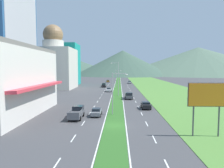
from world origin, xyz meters
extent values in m
plane|color=#424244|center=(0.00, 0.00, 0.00)|extent=(600.00, 600.00, 0.00)
cube|color=#2D6023|center=(0.00, 60.00, 0.03)|extent=(3.20, 240.00, 0.06)
cube|color=#518438|center=(20.60, 60.00, 0.03)|extent=(24.00, 240.00, 0.06)
cube|color=silver|center=(-5.10, -12.93, 0.01)|extent=(0.16, 2.80, 0.01)
cube|color=silver|center=(-5.10, -5.86, 0.01)|extent=(0.16, 2.80, 0.01)
cube|color=silver|center=(-5.10, 1.20, 0.01)|extent=(0.16, 2.80, 0.01)
cube|color=silver|center=(-5.10, 8.27, 0.01)|extent=(0.16, 2.80, 0.01)
cube|color=silver|center=(-5.10, 15.34, 0.01)|extent=(0.16, 2.80, 0.01)
cube|color=silver|center=(-5.10, 22.41, 0.01)|extent=(0.16, 2.80, 0.01)
cube|color=silver|center=(-5.10, 29.47, 0.01)|extent=(0.16, 2.80, 0.01)
cube|color=silver|center=(-5.10, 36.54, 0.01)|extent=(0.16, 2.80, 0.01)
cube|color=silver|center=(-5.10, 43.61, 0.01)|extent=(0.16, 2.80, 0.01)
cube|color=silver|center=(-5.10, 50.68, 0.01)|extent=(0.16, 2.80, 0.01)
cube|color=silver|center=(-5.10, 57.74, 0.01)|extent=(0.16, 2.80, 0.01)
cube|color=silver|center=(-5.10, 64.81, 0.01)|extent=(0.16, 2.80, 0.01)
cube|color=silver|center=(-5.10, 71.88, 0.01)|extent=(0.16, 2.80, 0.01)
cube|color=silver|center=(-5.10, 78.95, 0.01)|extent=(0.16, 2.80, 0.01)
cube|color=silver|center=(-5.10, 86.01, 0.01)|extent=(0.16, 2.80, 0.01)
cube|color=silver|center=(5.10, -12.93, 0.01)|extent=(0.16, 2.80, 0.01)
cube|color=silver|center=(5.10, -5.86, 0.01)|extent=(0.16, 2.80, 0.01)
cube|color=silver|center=(5.10, 1.20, 0.01)|extent=(0.16, 2.80, 0.01)
cube|color=silver|center=(5.10, 8.27, 0.01)|extent=(0.16, 2.80, 0.01)
cube|color=silver|center=(5.10, 15.34, 0.01)|extent=(0.16, 2.80, 0.01)
cube|color=silver|center=(5.10, 22.41, 0.01)|extent=(0.16, 2.80, 0.01)
cube|color=silver|center=(5.10, 29.47, 0.01)|extent=(0.16, 2.80, 0.01)
cube|color=silver|center=(5.10, 36.54, 0.01)|extent=(0.16, 2.80, 0.01)
cube|color=silver|center=(5.10, 43.61, 0.01)|extent=(0.16, 2.80, 0.01)
cube|color=silver|center=(5.10, 50.68, 0.01)|extent=(0.16, 2.80, 0.01)
cube|color=silver|center=(5.10, 57.74, 0.01)|extent=(0.16, 2.80, 0.01)
cube|color=silver|center=(5.10, 64.81, 0.01)|extent=(0.16, 2.80, 0.01)
cube|color=silver|center=(5.10, 71.88, 0.01)|extent=(0.16, 2.80, 0.01)
cube|color=silver|center=(5.10, 78.95, 0.01)|extent=(0.16, 2.80, 0.01)
cube|color=silver|center=(5.10, 86.01, 0.01)|extent=(0.16, 2.80, 0.01)
cube|color=silver|center=(-1.75, 60.00, 0.01)|extent=(0.16, 240.00, 0.01)
cube|color=silver|center=(1.75, 60.00, 0.01)|extent=(0.16, 240.00, 0.01)
cube|color=#D83847|center=(-14.44, 6.52, 5.55)|extent=(2.82, 21.51, 0.61)
cube|color=#B2B2B7|center=(-29.15, 32.02, 28.36)|extent=(0.10, 20.04, 52.18)
cube|color=beige|center=(-28.09, 57.62, 8.75)|extent=(17.71, 17.71, 17.51)
cylinder|color=beige|center=(-28.09, 57.62, 19.22)|extent=(8.98, 8.98, 3.42)
sphere|color=olive|center=(-28.09, 57.62, 23.50)|extent=(8.55, 8.55, 8.55)
cube|color=teal|center=(-28.72, 77.83, 10.93)|extent=(14.56, 14.56, 21.87)
cone|color=#3D5647|center=(-112.42, 291.99, 19.43)|extent=(218.55, 218.55, 38.85)
cone|color=#3D5647|center=(5.06, 226.38, 15.71)|extent=(123.23, 123.23, 31.42)
cone|color=#516B56|center=(114.75, 268.64, 19.67)|extent=(226.99, 226.99, 39.33)
cylinder|color=#99999E|center=(-0.60, 7.53, 4.00)|extent=(0.18, 0.18, 8.01)
cylinder|color=#99999E|center=(0.73, 7.63, 7.86)|extent=(2.66, 0.31, 0.10)
ellipsoid|color=silver|center=(2.05, 7.74, 7.66)|extent=(0.56, 0.28, 0.20)
cylinder|color=#99999E|center=(0.42, 34.42, 5.40)|extent=(0.18, 0.18, 10.79)
cylinder|color=#99999E|center=(-0.69, 34.47, 10.64)|extent=(2.22, 0.20, 0.10)
ellipsoid|color=silver|center=(-1.80, 34.53, 10.44)|extent=(0.56, 0.28, 0.20)
cylinder|color=#99999E|center=(-0.82, 61.32, 4.08)|extent=(0.18, 0.18, 8.17)
cylinder|color=#99999E|center=(0.33, 61.25, 8.02)|extent=(2.29, 0.22, 0.10)
ellipsoid|color=silver|center=(1.47, 61.19, 7.82)|extent=(0.56, 0.28, 0.20)
cylinder|color=#4C4C51|center=(10.28, -4.63, 2.01)|extent=(0.20, 0.20, 4.03)
cylinder|color=#4C4C51|center=(13.53, -4.63, 2.01)|extent=(0.20, 0.20, 4.03)
cube|color=orange|center=(11.91, -4.73, 5.48)|extent=(4.65, 0.16, 2.89)
cube|color=#4C4C51|center=(11.91, -4.61, 5.48)|extent=(4.85, 0.08, 3.09)
cube|color=silver|center=(-3.23, 46.08, 0.67)|extent=(1.71, 4.57, 0.70)
cube|color=black|center=(-3.23, 45.90, 1.25)|extent=(1.47, 2.01, 0.47)
cylinder|color=black|center=(-4.05, 47.50, 0.32)|extent=(0.22, 0.64, 0.64)
cylinder|color=black|center=(-2.41, 47.50, 0.32)|extent=(0.22, 0.64, 0.64)
cylinder|color=black|center=(-4.05, 44.67, 0.32)|extent=(0.22, 0.64, 0.64)
cylinder|color=black|center=(-2.41, 44.67, 0.32)|extent=(0.22, 0.64, 0.64)
cube|color=#0C5128|center=(-7.05, 71.27, 0.66)|extent=(1.86, 4.44, 0.69)
cube|color=black|center=(-7.05, 71.09, 1.26)|extent=(1.60, 1.95, 0.50)
cylinder|color=black|center=(-7.94, 72.65, 0.32)|extent=(0.22, 0.64, 0.64)
cylinder|color=black|center=(-6.16, 72.65, 0.32)|extent=(0.22, 0.64, 0.64)
cylinder|color=black|center=(-7.94, 69.89, 0.32)|extent=(0.22, 0.64, 0.64)
cylinder|color=black|center=(-6.16, 69.89, 0.32)|extent=(0.22, 0.64, 0.64)
cube|color=black|center=(6.56, 13.50, 0.71)|extent=(1.85, 4.07, 0.78)
cube|color=black|center=(6.56, 13.66, 1.30)|extent=(1.59, 1.79, 0.41)
cylinder|color=black|center=(7.45, 12.24, 0.32)|extent=(0.22, 0.64, 0.64)
cylinder|color=black|center=(5.68, 12.24, 0.32)|extent=(0.22, 0.64, 0.64)
cylinder|color=black|center=(7.45, 14.76, 0.32)|extent=(0.22, 0.64, 0.64)
cylinder|color=black|center=(5.68, 14.76, 0.32)|extent=(0.22, 0.64, 0.64)
cube|color=black|center=(-6.55, 64.15, 0.70)|extent=(1.80, 4.14, 0.75)
cube|color=black|center=(-6.55, 63.99, 1.32)|extent=(1.55, 1.82, 0.49)
cylinder|color=black|center=(-7.41, 65.44, 0.32)|extent=(0.22, 0.64, 0.64)
cylinder|color=black|center=(-5.69, 65.44, 0.32)|extent=(0.22, 0.64, 0.64)
cylinder|color=black|center=(-7.41, 62.87, 0.32)|extent=(0.22, 0.64, 0.64)
cylinder|color=black|center=(-5.69, 62.87, 0.32)|extent=(0.22, 0.64, 0.64)
cube|color=slate|center=(-3.56, 6.47, 0.65)|extent=(1.70, 4.06, 0.65)
cube|color=black|center=(-3.56, 6.31, 1.21)|extent=(1.46, 1.79, 0.47)
cylinder|color=black|center=(-4.37, 7.73, 0.32)|extent=(0.22, 0.64, 0.64)
cylinder|color=black|center=(-2.74, 7.73, 0.32)|extent=(0.22, 0.64, 0.64)
cylinder|color=black|center=(-4.37, 5.21, 0.32)|extent=(0.22, 0.64, 0.64)
cylinder|color=black|center=(-2.74, 5.21, 0.32)|extent=(0.22, 0.64, 0.64)
cube|color=#B2B2B7|center=(6.77, 88.20, 0.69)|extent=(1.89, 4.51, 0.73)
cube|color=black|center=(6.77, 88.38, 1.29)|extent=(1.63, 1.99, 0.48)
cylinder|color=black|center=(7.68, 86.80, 0.32)|extent=(0.22, 0.64, 0.64)
cylinder|color=black|center=(5.86, 86.80, 0.32)|extent=(0.22, 0.64, 0.64)
cylinder|color=black|center=(7.68, 89.60, 0.32)|extent=(0.22, 0.64, 0.64)
cylinder|color=black|center=(5.86, 89.60, 0.32)|extent=(0.22, 0.64, 0.64)
cube|color=#C6842D|center=(-6.61, 99.76, 0.63)|extent=(1.78, 4.41, 0.63)
cube|color=black|center=(-6.61, 99.58, 1.20)|extent=(1.53, 1.94, 0.51)
cylinder|color=black|center=(-7.46, 101.13, 0.32)|extent=(0.22, 0.64, 0.64)
cylinder|color=black|center=(-5.76, 101.13, 0.32)|extent=(0.22, 0.64, 0.64)
cylinder|color=black|center=(-7.46, 98.39, 0.32)|extent=(0.22, 0.64, 0.64)
cylinder|color=black|center=(-5.76, 98.39, 0.32)|extent=(0.22, 0.64, 0.64)
cube|color=#515459|center=(3.50, 28.12, 0.80)|extent=(2.00, 5.40, 0.80)
cube|color=black|center=(3.50, 26.52, 1.60)|extent=(1.84, 2.00, 0.80)
cube|color=#515459|center=(4.44, 29.22, 1.42)|extent=(0.10, 3.20, 0.44)
cube|color=#515459|center=(2.56, 29.22, 1.42)|extent=(0.10, 3.20, 0.44)
cube|color=#515459|center=(3.50, 30.77, 1.42)|extent=(1.84, 0.10, 0.44)
cylinder|color=black|center=(4.46, 26.50, 0.40)|extent=(0.26, 0.80, 0.80)
cylinder|color=black|center=(2.54, 26.50, 0.40)|extent=(0.26, 0.80, 0.80)
cylinder|color=black|center=(4.46, 29.74, 0.40)|extent=(0.26, 0.80, 0.80)
cylinder|color=black|center=(2.54, 29.74, 0.40)|extent=(0.26, 0.80, 0.80)
cube|color=#515459|center=(-6.85, 4.23, 0.80)|extent=(2.00, 5.40, 0.80)
cube|color=black|center=(-6.85, 5.83, 1.60)|extent=(1.84, 2.00, 0.80)
cube|color=#515459|center=(-7.79, 3.13, 1.42)|extent=(0.10, 3.20, 0.44)
cube|color=#515459|center=(-5.91, 3.13, 1.42)|extent=(0.10, 3.20, 0.44)
cube|color=#515459|center=(-6.85, 1.58, 1.42)|extent=(1.84, 0.10, 0.44)
cylinder|color=black|center=(-7.81, 5.85, 0.40)|extent=(0.26, 0.80, 0.80)
cylinder|color=black|center=(-5.89, 5.85, 0.40)|extent=(0.26, 0.80, 0.80)
cylinder|color=black|center=(-7.81, 2.61, 0.40)|extent=(0.26, 0.80, 0.80)
cylinder|color=black|center=(-5.89, 2.61, 0.40)|extent=(0.26, 0.80, 0.80)
camera|label=1|loc=(0.68, -30.77, 8.84)|focal=32.53mm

